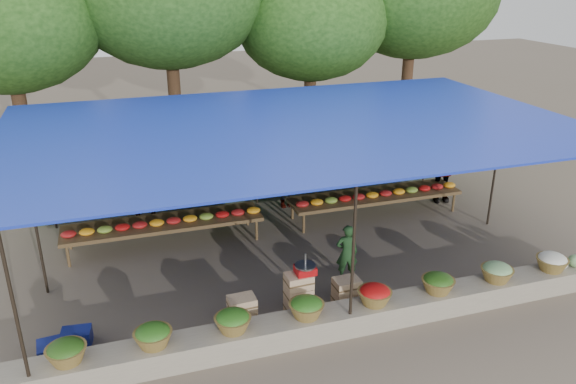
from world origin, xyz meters
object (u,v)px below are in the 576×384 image
object	(u,v)px
crate_counter	(297,298)
weighing_scale	(305,269)
blue_crate_front	(77,337)
vendor_seated	(347,253)
blue_crate_back	(57,351)

from	to	relation	value
crate_counter	weighing_scale	distance (m)	0.57
blue_crate_front	crate_counter	bearing A→B (deg)	2.33
vendor_seated	blue_crate_front	world-z (taller)	vendor_seated
blue_crate_back	blue_crate_front	bearing A→B (deg)	43.13
weighing_scale	vendor_seated	size ratio (longest dim) A/B	0.33
crate_counter	blue_crate_back	world-z (taller)	crate_counter
vendor_seated	blue_crate_front	xyz separation A→B (m)	(-4.88, -0.53, -0.44)
vendor_seated	blue_crate_back	distance (m)	5.24
blue_crate_back	crate_counter	bearing A→B (deg)	-4.47
vendor_seated	blue_crate_front	distance (m)	4.93
crate_counter	blue_crate_back	xyz separation A→B (m)	(-3.89, -0.05, -0.15)
crate_counter	weighing_scale	xyz separation A→B (m)	(0.14, 0.00, 0.55)
vendor_seated	blue_crate_back	xyz separation A→B (m)	(-5.15, -0.83, -0.41)
weighing_scale	vendor_seated	distance (m)	1.40
blue_crate_front	blue_crate_back	size ratio (longest dim) A/B	0.84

